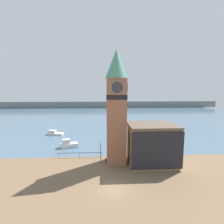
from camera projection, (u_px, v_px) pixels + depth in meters
ground_plane at (113, 190)px, 26.72m from camera, size 160.00×160.00×0.00m
water at (105, 115)px, 99.19m from camera, size 160.00×120.00×0.00m
far_shoreline at (105, 104)px, 138.41m from camera, size 180.00×3.00×5.00m
pier_railing at (80, 153)px, 39.10m from camera, size 10.10×0.08×1.09m
clock_tower at (116, 104)px, 34.95m from camera, size 4.40×4.40×22.94m
pier_building at (152, 144)px, 35.63m from camera, size 9.69×7.88×8.24m
boat_near at (69, 144)px, 45.78m from camera, size 4.86×3.36×2.25m
boat_far at (54, 133)px, 58.11m from camera, size 5.46×2.88×1.55m
mooring_bollard_near at (106, 160)px, 36.83m from camera, size 0.32×0.32×0.85m
lamp_post at (101, 149)px, 35.85m from camera, size 0.32×0.32×4.34m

